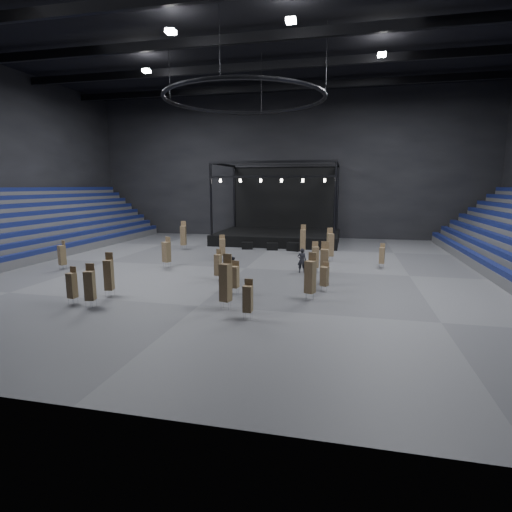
% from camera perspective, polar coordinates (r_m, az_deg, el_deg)
% --- Properties ---
extents(floor, '(50.00, 50.00, 0.00)m').
position_cam_1_polar(floor, '(32.19, -1.52, -1.76)').
color(floor, '#4C4C4E').
rests_on(floor, ground).
extents(ceiling, '(50.00, 42.00, 0.20)m').
position_cam_1_polar(ceiling, '(33.53, -1.69, 29.95)').
color(ceiling, black).
rests_on(ceiling, wall_back).
extents(wall_back, '(50.00, 0.20, 18.00)m').
position_cam_1_polar(wall_back, '(52.18, 4.28, 12.65)').
color(wall_back, black).
rests_on(wall_back, ground).
extents(wall_front, '(50.00, 0.20, 18.00)m').
position_cam_1_polar(wall_front, '(12.57, -27.83, 20.09)').
color(wall_front, black).
rests_on(wall_front, ground).
extents(bleachers_left, '(7.20, 40.00, 6.40)m').
position_cam_1_polar(bleachers_left, '(43.61, -32.20, 2.10)').
color(bleachers_left, '#474749').
rests_on(bleachers_left, floor).
extents(stage, '(14.00, 10.00, 9.20)m').
position_cam_1_polar(stage, '(47.69, 3.31, 3.83)').
color(stage, black).
rests_on(stage, floor).
extents(truss_ring, '(12.30, 12.30, 5.15)m').
position_cam_1_polar(truss_ring, '(32.17, -1.64, 21.55)').
color(truss_ring, black).
rests_on(truss_ring, ceiling).
extents(roof_girders, '(49.00, 30.35, 0.70)m').
position_cam_1_polar(roof_girders, '(33.27, -1.68, 28.65)').
color(roof_girders, black).
rests_on(roof_girders, ceiling).
extents(floodlights, '(28.60, 16.60, 0.25)m').
position_cam_1_polar(floodlights, '(29.43, -3.92, 29.93)').
color(floodlights, white).
rests_on(floodlights, roof_girders).
extents(flight_case_left, '(1.22, 0.80, 0.75)m').
position_cam_1_polar(flight_case_left, '(41.79, -1.26, 1.49)').
color(flight_case_left, black).
rests_on(flight_case_left, floor).
extents(flight_case_mid, '(1.21, 0.74, 0.76)m').
position_cam_1_polar(flight_case_mid, '(41.21, 2.35, 1.37)').
color(flight_case_mid, black).
rests_on(flight_case_mid, floor).
extents(flight_case_right, '(1.42, 0.96, 0.86)m').
position_cam_1_polar(flight_case_right, '(40.82, 5.37, 1.32)').
color(flight_case_right, black).
rests_on(flight_case_right, floor).
extents(chair_stack_0, '(0.59, 0.59, 2.41)m').
position_cam_1_polar(chair_stack_0, '(23.54, -22.65, -3.81)').
color(chair_stack_0, silver).
rests_on(chair_stack_0, floor).
extents(chair_stack_1, '(0.51, 0.51, 2.85)m').
position_cam_1_polar(chair_stack_1, '(39.10, 6.72, 2.41)').
color(chair_stack_1, silver).
rests_on(chair_stack_1, floor).
extents(chair_stack_2, '(0.68, 0.68, 2.47)m').
position_cam_1_polar(chair_stack_2, '(33.19, -12.66, 0.63)').
color(chair_stack_2, silver).
rests_on(chair_stack_2, floor).
extents(chair_stack_3, '(0.59, 0.59, 2.39)m').
position_cam_1_polar(chair_stack_3, '(30.69, 8.47, -0.08)').
color(chair_stack_3, silver).
rests_on(chair_stack_3, floor).
extents(chair_stack_4, '(0.64, 0.64, 2.99)m').
position_cam_1_polar(chair_stack_4, '(21.43, -4.35, -3.64)').
color(chair_stack_4, silver).
rests_on(chair_stack_4, floor).
extents(chair_stack_5, '(0.57, 0.57, 1.86)m').
position_cam_1_polar(chair_stack_5, '(25.35, 9.76, -2.81)').
color(chair_stack_5, silver).
rests_on(chair_stack_5, floor).
extents(chair_stack_6, '(0.66, 0.66, 2.26)m').
position_cam_1_polar(chair_stack_6, '(35.74, -4.84, 1.34)').
color(chair_stack_6, silver).
rests_on(chair_stack_6, floor).
extents(chair_stack_7, '(0.69, 0.69, 2.79)m').
position_cam_1_polar(chair_stack_7, '(23.22, 7.78, -2.86)').
color(chair_stack_7, silver).
rests_on(chair_stack_7, floor).
extents(chair_stack_8, '(0.54, 0.54, 2.65)m').
position_cam_1_polar(chair_stack_8, '(25.43, -20.28, -2.46)').
color(chair_stack_8, silver).
rests_on(chair_stack_8, floor).
extents(chair_stack_9, '(0.49, 0.49, 2.20)m').
position_cam_1_polar(chair_stack_9, '(28.05, -5.45, -1.20)').
color(chair_stack_9, silver).
rests_on(chair_stack_9, floor).
extents(chair_stack_10, '(0.54, 0.54, 2.90)m').
position_cam_1_polar(chair_stack_10, '(27.03, 9.74, -0.98)').
color(chair_stack_10, silver).
rests_on(chair_stack_10, floor).
extents(chair_stack_11, '(0.54, 0.54, 2.05)m').
position_cam_1_polar(chair_stack_11, '(24.43, -3.09, -2.92)').
color(chair_stack_11, silver).
rests_on(chair_stack_11, floor).
extents(chair_stack_12, '(0.48, 0.48, 2.12)m').
position_cam_1_polar(chair_stack_12, '(24.61, -24.80, -3.74)').
color(chair_stack_12, silver).
rests_on(chair_stack_12, floor).
extents(chair_stack_13, '(0.48, 0.48, 1.98)m').
position_cam_1_polar(chair_stack_13, '(33.82, 17.55, 0.14)').
color(chair_stack_13, silver).
rests_on(chair_stack_13, floor).
extents(chair_stack_14, '(0.62, 0.62, 2.95)m').
position_cam_1_polar(chair_stack_14, '(42.25, -10.34, 2.96)').
color(chair_stack_14, silver).
rests_on(chair_stack_14, floor).
extents(chair_stack_15, '(0.61, 0.61, 2.31)m').
position_cam_1_polar(chair_stack_15, '(35.00, -25.96, 0.18)').
color(chair_stack_15, silver).
rests_on(chair_stack_15, floor).
extents(chair_stack_16, '(0.46, 0.46, 2.02)m').
position_cam_1_polar(chair_stack_16, '(19.89, -1.17, -6.03)').
color(chair_stack_16, silver).
rests_on(chair_stack_16, floor).
extents(chair_stack_17, '(0.67, 0.67, 2.94)m').
position_cam_1_polar(chair_stack_17, '(35.64, 10.56, 1.65)').
color(chair_stack_17, silver).
rests_on(chair_stack_17, floor).
extents(man_center, '(0.77, 0.58, 1.88)m').
position_cam_1_polar(man_center, '(30.66, 6.56, -0.63)').
color(man_center, black).
rests_on(man_center, floor).
extents(crew_member, '(0.71, 0.88, 1.73)m').
position_cam_1_polar(crew_member, '(27.77, -3.33, -1.85)').
color(crew_member, black).
rests_on(crew_member, floor).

